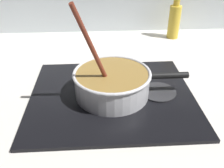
% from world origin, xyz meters
% --- Properties ---
extents(ground, '(2.40, 1.60, 0.04)m').
position_xyz_m(ground, '(0.00, 0.00, -0.02)').
color(ground, beige).
extents(hob_plate, '(0.56, 0.48, 0.01)m').
position_xyz_m(hob_plate, '(-0.04, 0.11, 0.01)').
color(hob_plate, black).
rests_on(hob_plate, ground).
extents(burner_ring, '(0.19, 0.19, 0.01)m').
position_xyz_m(burner_ring, '(-0.04, 0.11, 0.02)').
color(burner_ring, '#592D0C').
rests_on(burner_ring, hob_plate).
extents(spare_burner, '(0.12, 0.12, 0.01)m').
position_xyz_m(spare_burner, '(0.12, 0.11, 0.01)').
color(spare_burner, '#262628').
rests_on(spare_burner, hob_plate).
extents(cooking_pan, '(0.39, 0.26, 0.33)m').
position_xyz_m(cooking_pan, '(-0.04, 0.11, 0.06)').
color(cooking_pan, silver).
rests_on(cooking_pan, hob_plate).
extents(sauce_bottle, '(0.06, 0.06, 0.23)m').
position_xyz_m(sauce_bottle, '(0.32, 0.66, 0.10)').
color(sauce_bottle, gold).
rests_on(sauce_bottle, ground).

